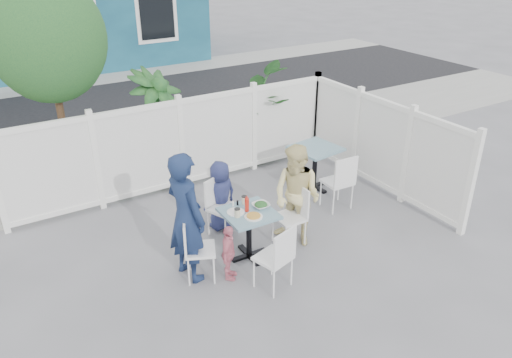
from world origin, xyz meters
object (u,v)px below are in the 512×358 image
spare_table (315,157)px  chair_back (220,202)px  woman (297,196)px  toddler (229,253)px  main_table (249,222)px  man (186,217)px  chair_right (294,211)px  boy (221,195)px  chair_near (278,254)px  chair_left (194,244)px

spare_table → chair_back: chair_back is taller
woman → toddler: (-1.24, -0.26, -0.36)m
main_table → man: size_ratio=0.41×
spare_table → chair_back: size_ratio=0.93×
chair_right → boy: bearing=37.9°
spare_table → chair_near: chair_near is taller
spare_table → chair_right: size_ratio=0.92×
toddler → man: bearing=90.0°
man → woman: (1.65, -0.07, -0.13)m
woman → toddler: size_ratio=1.92×
chair_back → toddler: 1.14m
spare_table → chair_right: (-1.32, -1.22, -0.08)m
main_table → spare_table: spare_table is taller
spare_table → toddler: toddler is taller
main_table → chair_left: bearing=-177.6°
spare_table → chair_near: bearing=-136.5°
spare_table → chair_left: (-2.88, -1.24, -0.09)m
main_table → toddler: toddler is taller
boy → chair_back: bearing=47.7°
woman → chair_left: bearing=-110.5°
boy → toddler: bearing=57.4°
spare_table → woman: woman is taller
chair_left → spare_table: bearing=138.1°
chair_back → man: bearing=18.1°
chair_back → man: man is taller
woman → main_table: bearing=-112.4°
chair_left → woman: bearing=115.4°
main_table → toddler: bearing=-149.3°
spare_table → woman: bearing=-136.3°
main_table → chair_left: (-0.83, -0.03, -0.05)m
chair_near → boy: size_ratio=0.82×
main_table → spare_table: 2.38m
chair_left → chair_near: 1.08m
boy → toddler: (-0.51, -1.17, -0.16)m
spare_table → chair_back: 2.13m
man → toddler: man is taller
spare_table → chair_left: bearing=-156.7°
woman → chair_back: bearing=-155.3°
chair_back → chair_near: (-0.02, -1.56, 0.01)m
toddler → chair_near: bearing=-101.7°
main_table → spare_table: bearing=30.4°
chair_back → boy: size_ratio=0.81×
chair_back → toddler: chair_back is taller
main_table → man: man is taller
chair_right → toddler: bearing=103.0°
chair_near → man: (-0.82, 0.85, 0.36)m
chair_near → man: size_ratio=0.51×
chair_left → man: 0.38m
toddler → woman: bearing=-38.8°
main_table → boy: 0.90m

